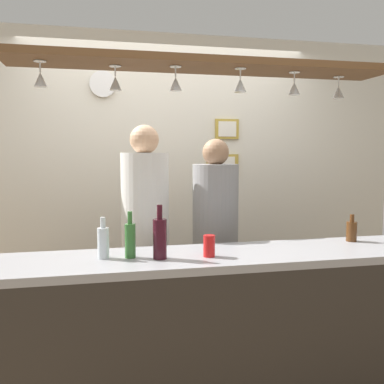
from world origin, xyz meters
The scene contains 20 objects.
ground_plane centered at (0.00, 0.00, 0.00)m, with size 8.00×8.00×0.00m, color olive.
back_wall centered at (0.00, 1.10, 1.30)m, with size 4.40×0.06×2.60m, color silver.
bar_counter centered at (0.00, -0.50, 0.66)m, with size 2.70×0.55×0.98m.
overhead_glass_rack centered at (0.00, -0.30, 2.06)m, with size 2.20×0.36×0.04m, color brown.
hanging_wineglass_far_left centered at (-0.90, -0.32, 1.94)m, with size 0.07×0.07×0.13m.
hanging_wineglass_left centered at (-0.51, -0.28, 1.94)m, with size 0.07×0.07×0.13m.
hanging_wineglass_center_left centered at (-0.19, -0.34, 1.94)m, with size 0.07×0.07×0.13m.
hanging_wineglass_center centered at (0.18, -0.36, 1.94)m, with size 0.07×0.07×0.13m.
hanging_wineglass_center_right centered at (0.52, -0.32, 1.94)m, with size 0.07×0.07×0.13m.
hanging_wineglass_right centered at (0.86, -0.24, 1.94)m, with size 0.07×0.07×0.13m.
person_middle_white_patterned_shirt centered at (-0.29, 0.34, 1.06)m, with size 0.34×0.34×1.76m.
person_right_grey_shirt centered at (0.23, 0.34, 1.00)m, with size 0.34×0.34×1.66m.
bottle_beer_green_import centered at (-0.45, -0.34, 1.08)m, with size 0.06×0.06×0.26m.
bottle_wine_dark_red centered at (-0.29, -0.40, 1.10)m, with size 0.08×0.08×0.30m.
bottle_beer_brown_stubby centered at (1.01, -0.21, 1.05)m, with size 0.07×0.07×0.18m.
bottle_soda_clear centered at (-0.60, -0.32, 1.07)m, with size 0.06×0.06×0.23m.
drink_can centered at (-0.01, -0.41, 1.04)m, with size 0.07×0.07×0.12m, color red.
picture_frame_upper_small centered at (0.54, 1.06, 1.78)m, with size 0.22×0.02×0.18m.
picture_frame_lower_pair centered at (0.50, 1.06, 1.46)m, with size 0.30×0.02×0.18m.
wall_clock centered at (-0.56, 1.05, 2.14)m, with size 0.22×0.22×0.03m, color white.
Camera 1 is at (-0.61, -2.68, 1.56)m, focal length 39.82 mm.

